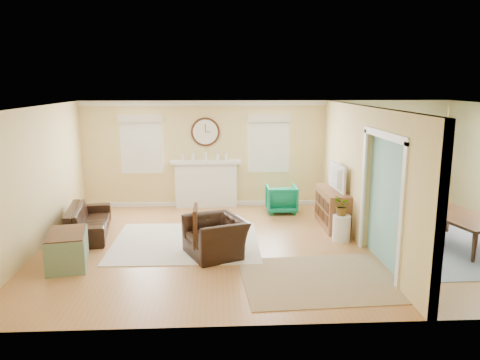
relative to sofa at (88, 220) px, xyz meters
name	(u,v)px	position (x,y,z in m)	size (l,w,h in m)	color
floor	(283,244)	(3.85, -0.84, -0.29)	(9.00, 9.00, 0.00)	#AE6E33
wall_back	(266,154)	(3.85, 2.16, 1.01)	(9.00, 0.02, 2.60)	#ECC778
wall_front	(320,226)	(3.85, -3.84, 1.01)	(9.00, 0.02, 2.60)	#ECC778
wall_left	(35,180)	(-0.65, -0.84, 1.01)	(0.02, 6.00, 2.60)	#ECC778
ceiling	(285,106)	(3.85, -0.84, 2.31)	(9.00, 6.00, 0.02)	white
partition	(360,171)	(5.36, -0.56, 1.07)	(0.17, 6.00, 2.60)	#ECC778
fireplace	(206,183)	(2.35, 2.04, 0.31)	(1.70, 0.30, 1.17)	white
wall_clock	(205,132)	(2.35, 2.12, 1.56)	(0.70, 0.07, 0.70)	#3F1C0E
window_left	(141,140)	(0.80, 2.11, 1.37)	(1.05, 0.13, 1.42)	white
window_right	(269,139)	(3.90, 2.11, 1.37)	(1.05, 0.13, 1.42)	white
pendant	(447,128)	(6.85, -0.84, 1.92)	(0.30, 0.30, 0.55)	gold
rug_cream	(186,242)	(2.00, -0.62, -0.28)	(2.77, 2.40, 0.01)	beige
rug_jute	(319,279)	(4.17, -2.48, -0.28)	(2.37, 1.94, 0.01)	#98825F
rug_grey	(460,246)	(7.17, -1.10, -0.28)	(2.56, 3.20, 0.01)	gray
sofa	(88,220)	(0.00, 0.00, 0.00)	(1.95, 0.76, 0.57)	black
eames_chair	(215,237)	(2.57, -1.32, 0.05)	(1.05, 0.91, 0.68)	black
green_chair	(281,199)	(4.14, 1.44, 0.04)	(0.70, 0.72, 0.65)	#066934
trunk	(67,249)	(0.09, -1.68, 0.00)	(0.80, 1.11, 0.58)	gray
credenza	(332,208)	(5.06, 0.25, 0.11)	(0.47, 1.38, 0.80)	brown
tv	(333,177)	(5.04, 0.25, 0.79)	(0.97, 0.13, 0.56)	black
garden_stool	(341,228)	(5.01, -0.68, -0.03)	(0.34, 0.34, 0.51)	white
potted_plant	(342,206)	(5.01, -0.68, 0.42)	(0.36, 0.31, 0.40)	#337F33
dining_table	(461,231)	(7.17, -1.10, 0.01)	(1.68, 0.93, 0.59)	#3F1C0E
dining_chair_n	(435,202)	(7.20, 0.07, 0.28)	(0.51, 0.51, 0.96)	gray
dining_chair_w	(430,220)	(6.55, -1.10, 0.23)	(0.48, 0.48, 0.89)	white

